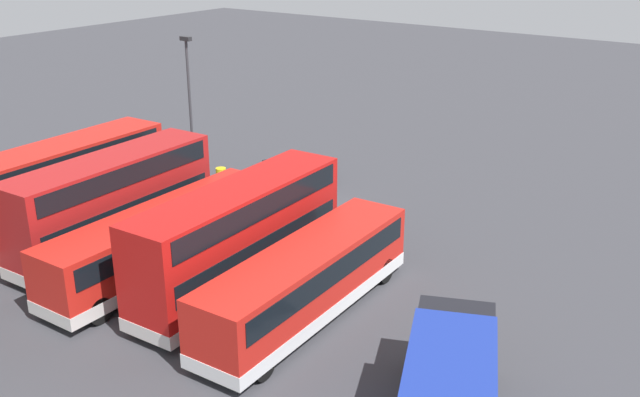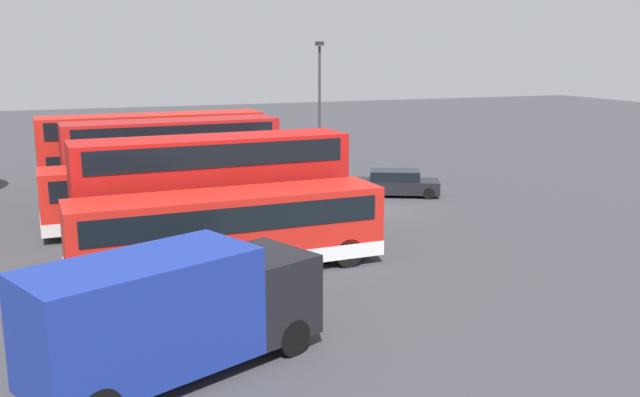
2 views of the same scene
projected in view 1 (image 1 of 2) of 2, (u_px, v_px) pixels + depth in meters
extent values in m
plane|color=#38383D|center=(301.00, 207.00, 39.34)|extent=(140.00, 140.00, 0.00)
cube|color=red|center=(307.00, 279.00, 27.80)|extent=(2.92, 11.38, 2.60)
cube|color=silver|center=(307.00, 302.00, 28.16)|extent=(2.97, 11.42, 0.55)
cube|color=black|center=(306.00, 265.00, 27.58)|extent=(2.96, 10.58, 0.90)
cube|color=black|center=(379.00, 218.00, 32.00)|extent=(2.25, 0.13, 1.10)
cylinder|color=black|center=(340.00, 258.00, 32.08)|extent=(0.34, 1.11, 1.10)
cylinder|color=black|center=(385.00, 270.00, 30.92)|extent=(0.34, 1.11, 1.10)
cylinder|color=black|center=(212.00, 345.00, 25.46)|extent=(0.34, 1.11, 1.10)
cylinder|color=black|center=(263.00, 365.00, 24.30)|extent=(0.34, 1.11, 1.10)
cube|color=#B71411|center=(240.00, 236.00, 29.65)|extent=(2.96, 11.11, 4.20)
cube|color=silver|center=(241.00, 276.00, 30.30)|extent=(3.00, 11.15, 0.55)
cube|color=black|center=(240.00, 240.00, 29.72)|extent=(2.99, 10.31, 0.90)
cube|color=black|center=(238.00, 202.00, 29.11)|extent=(2.99, 10.31, 0.90)
cube|color=black|center=(314.00, 200.00, 34.04)|extent=(2.25, 0.14, 1.10)
cylinder|color=black|center=(278.00, 238.00, 34.11)|extent=(0.34, 1.11, 1.10)
cylinder|color=black|center=(318.00, 249.00, 32.96)|extent=(0.34, 1.11, 1.10)
cylinder|color=black|center=(151.00, 311.00, 27.70)|extent=(0.34, 1.11, 1.10)
cylinder|color=black|center=(194.00, 328.00, 26.54)|extent=(0.34, 1.11, 1.10)
cube|color=red|center=(163.00, 237.00, 31.46)|extent=(2.78, 12.03, 2.60)
cube|color=silver|center=(165.00, 259.00, 31.83)|extent=(2.82, 12.07, 0.55)
cube|color=black|center=(162.00, 225.00, 31.24)|extent=(2.82, 11.23, 0.90)
cube|color=black|center=(251.00, 186.00, 35.88)|extent=(2.25, 0.10, 1.10)
cylinder|color=black|center=(216.00, 221.00, 35.98)|extent=(0.32, 1.11, 1.10)
cylinder|color=black|center=(251.00, 232.00, 34.80)|extent=(0.32, 1.11, 1.10)
cylinder|color=black|center=(62.00, 295.00, 28.91)|extent=(0.32, 1.11, 1.10)
cylinder|color=black|center=(99.00, 311.00, 27.72)|extent=(0.32, 1.11, 1.10)
cube|color=#A51919|center=(113.00, 201.00, 33.35)|extent=(2.91, 10.60, 4.20)
cube|color=silver|center=(117.00, 237.00, 34.01)|extent=(2.95, 10.64, 0.55)
cube|color=black|center=(113.00, 205.00, 33.43)|extent=(2.94, 9.80, 0.90)
cube|color=black|center=(110.00, 170.00, 32.82)|extent=(2.94, 9.80, 0.90)
cube|color=black|center=(192.00, 174.00, 37.54)|extent=(2.25, 0.14, 1.10)
cylinder|color=black|center=(159.00, 208.00, 37.62)|extent=(0.34, 1.11, 1.10)
cylinder|color=black|center=(191.00, 217.00, 36.46)|extent=(0.34, 1.11, 1.10)
cylinder|color=black|center=(32.00, 263.00, 31.61)|extent=(0.34, 1.11, 1.10)
cylinder|color=black|center=(65.00, 276.00, 30.45)|extent=(0.34, 1.11, 1.10)
cube|color=red|center=(57.00, 188.00, 34.96)|extent=(2.94, 12.00, 4.20)
cube|color=silver|center=(62.00, 223.00, 35.62)|extent=(2.98, 12.04, 0.55)
cube|color=black|center=(57.00, 192.00, 35.03)|extent=(2.98, 11.20, 0.90)
cube|color=black|center=(53.00, 159.00, 34.43)|extent=(2.98, 11.20, 0.90)
cube|color=black|center=(148.00, 160.00, 39.69)|extent=(2.25, 0.13, 1.10)
cylinder|color=black|center=(117.00, 193.00, 39.77)|extent=(0.34, 1.11, 1.10)
cylinder|color=black|center=(146.00, 201.00, 38.61)|extent=(0.34, 1.11, 1.10)
cube|color=black|center=(454.00, 342.00, 23.88)|extent=(3.08, 2.81, 2.20)
cylinder|color=black|center=(418.00, 364.00, 24.47)|extent=(0.64, 1.03, 1.00)
cylinder|color=black|center=(486.00, 372.00, 24.00)|extent=(0.64, 1.03, 1.00)
cube|color=black|center=(292.00, 174.00, 42.74)|extent=(3.58, 4.83, 0.70)
cube|color=black|center=(289.00, 165.00, 42.43)|extent=(2.65, 3.14, 0.55)
cylinder|color=black|center=(310.00, 170.00, 44.21)|extent=(0.48, 0.67, 0.64)
cylinder|color=black|center=(323.00, 177.00, 42.90)|extent=(0.48, 0.67, 0.64)
cylinder|color=black|center=(261.00, 178.00, 42.74)|extent=(0.48, 0.67, 0.64)
cylinder|color=black|center=(273.00, 186.00, 41.42)|extent=(0.48, 0.67, 0.64)
cube|color=silver|center=(154.00, 157.00, 45.90)|extent=(4.76, 2.86, 0.70)
cube|color=black|center=(152.00, 147.00, 45.82)|extent=(3.00, 2.26, 0.55)
cylinder|color=black|center=(178.00, 164.00, 45.29)|extent=(0.67, 0.37, 0.64)
cylinder|color=black|center=(155.00, 169.00, 44.33)|extent=(0.67, 0.37, 0.64)
cylinder|color=black|center=(154.00, 152.00, 47.61)|extent=(0.67, 0.37, 0.64)
cylinder|color=black|center=(131.00, 157.00, 46.65)|extent=(0.67, 0.37, 0.64)
cylinder|color=#38383D|center=(191.00, 111.00, 42.50)|extent=(0.16, 0.16, 8.16)
cube|color=#262628|center=(186.00, 39.00, 40.99)|extent=(0.70, 0.30, 0.24)
cylinder|color=yellow|center=(221.00, 176.00, 42.68)|extent=(0.60, 0.60, 0.95)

